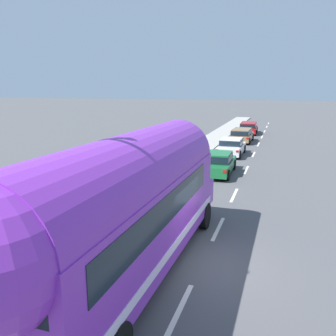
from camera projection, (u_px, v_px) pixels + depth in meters
name	position (u px, v px, depth m)	size (l,w,h in m)	color
ground_plane	(201.00, 264.00, 10.88)	(300.00, 300.00, 0.00)	#4C4C4F
lane_markings	(209.00, 168.00, 23.93)	(3.60, 80.00, 0.01)	silver
sidewalk_slab	(162.00, 175.00, 21.56)	(2.47, 90.00, 0.15)	#9E9B93
painted_bus	(122.00, 206.00, 9.20)	(2.71, 12.02, 4.12)	purple
car_lead	(217.00, 162.00, 22.12)	(1.96, 4.47, 1.37)	#196633
car_second	(231.00, 146.00, 28.31)	(1.96, 4.33, 1.37)	white
car_third	(242.00, 134.00, 34.95)	(2.03, 4.53, 1.37)	olive
car_fourth	(249.00, 127.00, 41.41)	(2.09, 4.80, 1.37)	#A5191E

